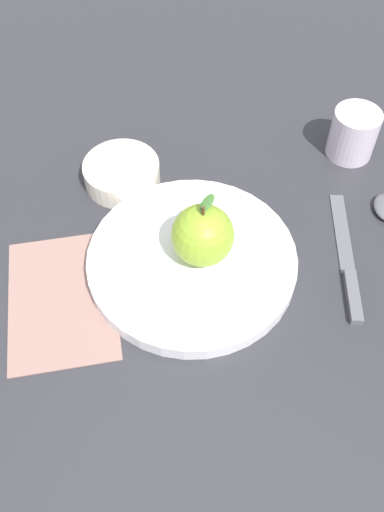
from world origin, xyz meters
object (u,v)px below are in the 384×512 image
at_px(side_bowl, 122,171).
at_px(linen_napkin, 62,298).
at_px(apple, 203,235).
at_px(knife, 348,266).
at_px(dinner_plate, 192,260).
at_px(cup, 354,132).

xyz_separation_m(side_bowl, linen_napkin, (-0.20, -0.03, -0.02)).
distance_m(apple, knife, 0.19).
xyz_separation_m(dinner_plate, linen_napkin, (-0.11, 0.12, -0.01)).
xyz_separation_m(side_bowl, cup, (0.19, -0.26, 0.02)).
height_order(side_bowl, linen_napkin, side_bowl).
relative_size(apple, cup, 1.25).
bearing_deg(dinner_plate, side_bowl, 60.03).
height_order(knife, linen_napkin, knife).
height_order(cup, knife, cup).
xyz_separation_m(dinner_plate, apple, (0.01, -0.01, 0.05)).
bearing_deg(dinner_plate, knife, -64.49).
bearing_deg(side_bowl, apple, -116.18).
bearing_deg(linen_napkin, cup, -30.32).
xyz_separation_m(dinner_plate, cup, (0.28, -0.11, 0.03)).
distance_m(dinner_plate, linen_napkin, 0.16).
distance_m(apple, linen_napkin, 0.18).
xyz_separation_m(knife, linen_napkin, (-0.19, 0.29, -0.00)).
bearing_deg(side_bowl, linen_napkin, -170.53).
height_order(cup, linen_napkin, cup).
xyz_separation_m(dinner_plate, side_bowl, (0.09, 0.15, 0.01)).
relative_size(apple, linen_napkin, 0.48).
relative_size(apple, knife, 0.47).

